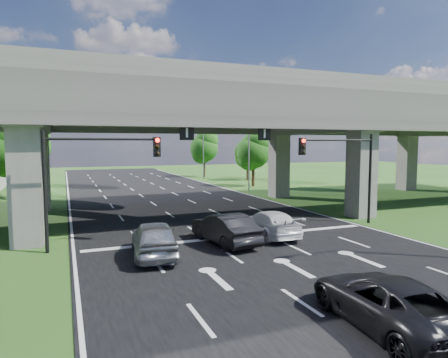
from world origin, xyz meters
TOP-DOWN VIEW (x-y plane):
  - ground at (0.00, 0.00)m, footprint 160.00×160.00m
  - road at (0.00, 10.00)m, footprint 18.00×120.00m
  - overpass at (0.00, 12.00)m, footprint 80.00×15.00m
  - signal_right at (7.82, 3.94)m, footprint 5.76×0.54m
  - signal_left at (-7.82, 3.94)m, footprint 5.76×0.54m
  - streetlight_far at (10.10, 24.00)m, footprint 3.38×0.25m
  - streetlight_beyond at (10.10, 40.00)m, footprint 3.38×0.25m
  - tree_left_near at (-13.95, 26.00)m, footprint 4.50×4.50m
  - tree_left_far at (-12.95, 42.00)m, footprint 4.80×4.80m
  - tree_right_near at (13.05, 28.00)m, footprint 4.20×4.20m
  - tree_right_mid at (16.05, 36.00)m, footprint 3.91×3.90m
  - tree_right_far at (12.05, 44.00)m, footprint 4.50×4.50m
  - car_silver at (-5.24, 1.33)m, footprint 2.62×5.24m
  - car_dark at (-1.23, 2.31)m, footprint 2.31×5.14m
  - car_white at (1.80, 3.00)m, footprint 2.11×5.08m
  - car_trailing at (-0.46, -8.49)m, footprint 3.00×5.65m

SIDE VIEW (x-z plane):
  - ground at x=0.00m, z-range 0.00..0.00m
  - road at x=0.00m, z-range 0.00..0.03m
  - car_white at x=1.80m, z-range 0.03..1.50m
  - car_trailing at x=-0.46m, z-range 0.03..1.54m
  - car_dark at x=-1.23m, z-range 0.03..1.67m
  - car_silver at x=-5.24m, z-range 0.03..1.74m
  - tree_right_mid at x=16.05m, z-range 0.79..7.55m
  - signal_right at x=7.82m, z-range 1.19..7.19m
  - signal_left at x=-7.82m, z-range 1.19..7.19m
  - tree_right_near at x=13.05m, z-range 0.86..8.14m
  - tree_left_near at x=-13.95m, z-range 0.92..8.72m
  - tree_right_far at x=12.05m, z-range 0.92..8.72m
  - tree_left_far at x=-12.95m, z-range 0.98..9.30m
  - streetlight_far at x=10.10m, z-range 0.85..10.85m
  - streetlight_beyond at x=10.10m, z-range 0.85..10.85m
  - overpass at x=0.00m, z-range 2.92..12.92m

